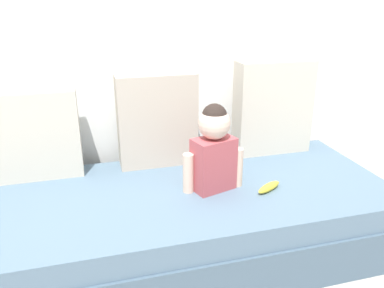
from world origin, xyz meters
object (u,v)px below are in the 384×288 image
at_px(banana, 269,187).
at_px(throw_pillow_right, 273,107).
at_px(couch, 173,222).
at_px(throw_pillow_left, 22,136).
at_px(toddler, 214,147).
at_px(throw_pillow_center, 157,120).

bearing_deg(banana, throw_pillow_right, 63.50).
bearing_deg(couch, throw_pillow_left, 152.96).
bearing_deg(throw_pillow_right, banana, -116.50).
distance_m(throw_pillow_left, toddler, 1.03).
height_order(throw_pillow_right, banana, throw_pillow_right).
xyz_separation_m(toddler, banana, (0.27, -0.10, -0.21)).
height_order(throw_pillow_center, banana, throw_pillow_center).
relative_size(couch, throw_pillow_left, 3.97).
relative_size(throw_pillow_center, toddler, 1.18).
bearing_deg(throw_pillow_right, throw_pillow_left, 180.00).
xyz_separation_m(couch, throw_pillow_right, (0.74, 0.38, 0.48)).
relative_size(couch, toddler, 5.18).
height_order(throw_pillow_center, throw_pillow_right, throw_pillow_right).
distance_m(couch, throw_pillow_right, 0.96).
distance_m(throw_pillow_left, throw_pillow_right, 1.48).
distance_m(couch, toddler, 0.47).
bearing_deg(throw_pillow_right, couch, -152.96).
xyz_separation_m(couch, throw_pillow_left, (-0.74, 0.38, 0.43)).
height_order(couch, banana, banana).
relative_size(throw_pillow_right, banana, 3.43).
xyz_separation_m(throw_pillow_center, throw_pillow_right, (0.74, 0.00, 0.02)).
xyz_separation_m(throw_pillow_left, toddler, (0.95, -0.41, -0.01)).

